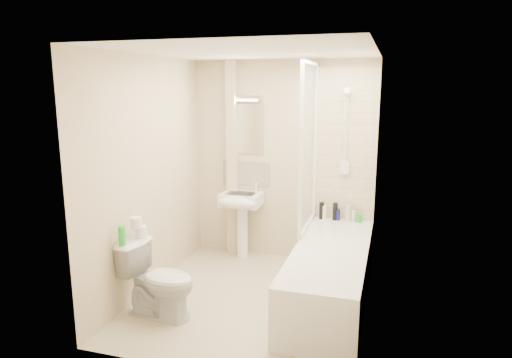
% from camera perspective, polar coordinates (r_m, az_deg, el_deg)
% --- Properties ---
extents(floor, '(2.50, 2.50, 0.00)m').
position_cam_1_polar(floor, '(4.73, -0.53, -14.78)').
color(floor, beige).
rests_on(floor, ground).
extents(wall_back, '(2.20, 0.02, 2.40)m').
position_cam_1_polar(wall_back, '(5.52, 3.32, 2.20)').
color(wall_back, beige).
rests_on(wall_back, ground).
extents(wall_left, '(0.02, 2.50, 2.40)m').
position_cam_1_polar(wall_left, '(4.77, -13.28, 0.40)').
color(wall_left, beige).
rests_on(wall_left, ground).
extents(wall_right, '(0.02, 2.50, 2.40)m').
position_cam_1_polar(wall_right, '(4.15, 14.12, -1.32)').
color(wall_right, beige).
rests_on(wall_right, ground).
extents(ceiling, '(2.20, 2.50, 0.02)m').
position_cam_1_polar(ceiling, '(4.24, -0.59, 15.64)').
color(ceiling, white).
rests_on(ceiling, wall_back).
extents(tile_back, '(0.70, 0.01, 1.75)m').
position_cam_1_polar(tile_back, '(5.35, 11.18, 4.13)').
color(tile_back, beige).
rests_on(tile_back, wall_back).
extents(tile_right, '(0.01, 2.10, 1.75)m').
position_cam_1_polar(tile_right, '(4.30, 14.25, 2.19)').
color(tile_right, beige).
rests_on(tile_right, wall_right).
extents(pipe_boxing, '(0.12, 0.12, 2.40)m').
position_cam_1_polar(pipe_boxing, '(5.63, -2.97, 2.40)').
color(pipe_boxing, beige).
rests_on(pipe_boxing, ground).
extents(splashback, '(0.60, 0.02, 0.30)m').
position_cam_1_polar(splashback, '(5.66, -1.26, 0.71)').
color(splashback, beige).
rests_on(splashback, wall_back).
extents(mirror, '(0.46, 0.01, 0.60)m').
position_cam_1_polar(mirror, '(5.58, -1.30, 6.26)').
color(mirror, white).
rests_on(mirror, wall_back).
extents(strip_light, '(0.42, 0.07, 0.07)m').
position_cam_1_polar(strip_light, '(5.53, -1.39, 10.05)').
color(strip_light, silver).
rests_on(strip_light, wall_back).
extents(bathtub, '(0.70, 2.10, 0.55)m').
position_cam_1_polar(bathtub, '(4.64, 9.28, -11.53)').
color(bathtub, white).
rests_on(bathtub, ground).
extents(shower_screen, '(0.04, 0.92, 1.80)m').
position_cam_1_polar(shower_screen, '(4.96, 6.64, 3.99)').
color(shower_screen, white).
rests_on(shower_screen, bathtub).
extents(shower_fixture, '(0.10, 0.16, 0.99)m').
position_cam_1_polar(shower_fixture, '(5.29, 11.16, 5.37)').
color(shower_fixture, white).
rests_on(shower_fixture, wall_back).
extents(pedestal_sink, '(0.48, 0.46, 0.93)m').
position_cam_1_polar(pedestal_sink, '(5.53, -1.97, -3.54)').
color(pedestal_sink, white).
rests_on(pedestal_sink, ground).
extents(bottle_black_a, '(0.05, 0.05, 0.20)m').
position_cam_1_polar(bottle_black_a, '(5.45, 8.19, -3.93)').
color(bottle_black_a, black).
rests_on(bottle_black_a, bathtub).
extents(bottle_white_a, '(0.05, 0.05, 0.16)m').
position_cam_1_polar(bottle_white_a, '(5.46, 8.54, -4.15)').
color(bottle_white_a, white).
rests_on(bottle_white_a, bathtub).
extents(bottle_black_b, '(0.06, 0.06, 0.21)m').
position_cam_1_polar(bottle_black_b, '(5.43, 9.87, -4.02)').
color(bottle_black_b, black).
rests_on(bottle_black_b, bathtub).
extents(bottle_blue, '(0.05, 0.05, 0.13)m').
position_cam_1_polar(bottle_blue, '(5.44, 10.19, -4.42)').
color(bottle_blue, '#121550').
rests_on(bottle_blue, bathtub).
extents(bottle_cream, '(0.06, 0.06, 0.19)m').
position_cam_1_polar(bottle_cream, '(5.42, 11.46, -4.19)').
color(bottle_cream, beige).
rests_on(bottle_cream, bathtub).
extents(bottle_white_b, '(0.06, 0.06, 0.13)m').
position_cam_1_polar(bottle_white_b, '(5.42, 12.10, -4.53)').
color(bottle_white_b, silver).
rests_on(bottle_white_b, bathtub).
extents(bottle_green, '(0.07, 0.07, 0.10)m').
position_cam_1_polar(bottle_green, '(5.43, 12.71, -4.76)').
color(bottle_green, green).
rests_on(bottle_green, bathtub).
extents(toilet, '(0.54, 0.77, 0.70)m').
position_cam_1_polar(toilet, '(4.38, -12.01, -12.22)').
color(toilet, white).
rests_on(toilet, ground).
extents(toilet_roll_lower, '(0.11, 0.11, 0.11)m').
position_cam_1_polar(toilet_roll_lower, '(4.43, -14.21, -6.42)').
color(toilet_roll_lower, white).
rests_on(toilet_roll_lower, toilet).
extents(toilet_roll_upper, '(0.11, 0.11, 0.10)m').
position_cam_1_polar(toilet_roll_upper, '(4.36, -14.78, -5.29)').
color(toilet_roll_upper, white).
rests_on(toilet_roll_upper, toilet_roll_lower).
extents(green_bottle, '(0.06, 0.06, 0.17)m').
position_cam_1_polar(green_bottle, '(4.27, -16.43, -6.80)').
color(green_bottle, green).
rests_on(green_bottle, toilet).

